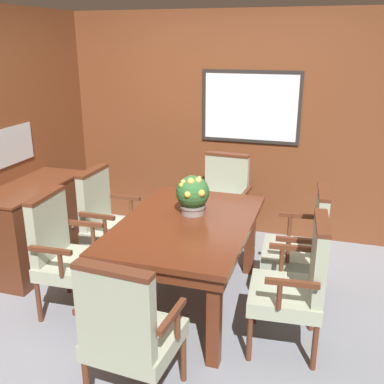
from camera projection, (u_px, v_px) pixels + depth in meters
The scene contains 11 objects.
ground_plane at pixel (176, 308), 3.78m from camera, with size 14.00×14.00×0.00m, color gray.
wall_back at pixel (227, 126), 5.02m from camera, with size 7.20×0.08×2.45m.
dining_table at pixel (187, 232), 3.65m from camera, with size 1.03×1.57×0.75m.
chair_right_far at pixel (303, 242), 3.75m from camera, with size 0.53×0.59×1.01m.
chair_head_near at pixel (128, 330), 2.62m from camera, with size 0.59×0.54×1.01m.
chair_right_near at pixel (298, 281), 3.14m from camera, with size 0.54×0.59×1.01m.
chair_left_far at pixel (108, 218), 4.25m from camera, with size 0.51×0.57×1.01m.
chair_left_near at pixel (65, 250), 3.60m from camera, with size 0.52×0.58×1.01m.
chair_head_far at pixel (223, 199), 4.76m from camera, with size 0.58×0.53×1.01m.
potted_plant at pixel (193, 194), 3.72m from camera, with size 0.28×0.30×0.33m.
sideboard_cabinet at pixel (35, 225), 4.39m from camera, with size 0.51×1.17×0.84m.
Camera 1 is at (1.09, -3.08, 2.14)m, focal length 42.00 mm.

